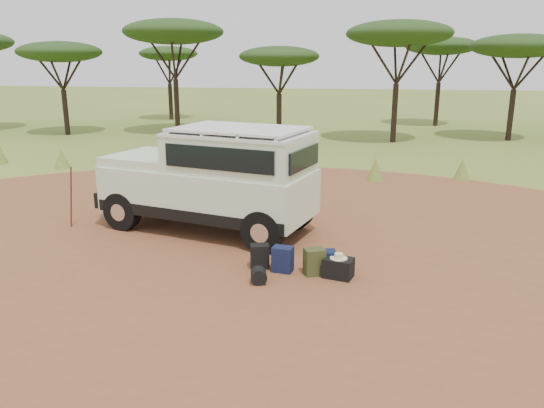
% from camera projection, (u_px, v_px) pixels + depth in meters
% --- Properties ---
extents(ground, '(140.00, 140.00, 0.00)m').
position_uv_depth(ground, '(233.00, 263.00, 11.01)').
color(ground, '#556F27').
rests_on(ground, ground).
extents(dirt_clearing, '(23.00, 23.00, 0.01)m').
position_uv_depth(dirt_clearing, '(233.00, 263.00, 11.00)').
color(dirt_clearing, brown).
rests_on(dirt_clearing, ground).
extents(grass_fringe, '(36.60, 1.60, 0.90)m').
position_uv_depth(grass_fringe, '(294.00, 165.00, 19.12)').
color(grass_fringe, '#556F27').
rests_on(grass_fringe, ground).
extents(acacia_treeline, '(46.70, 13.20, 6.26)m').
position_uv_depth(acacia_treeline, '(335.00, 45.00, 28.42)').
color(acacia_treeline, black).
rests_on(acacia_treeline, ground).
extents(safari_vehicle, '(5.61, 3.33, 2.57)m').
position_uv_depth(safari_vehicle, '(214.00, 181.00, 12.81)').
color(safari_vehicle, silver).
rests_on(safari_vehicle, ground).
extents(walking_staff, '(0.32, 0.23, 1.60)m').
position_uv_depth(walking_staff, '(71.00, 198.00, 13.04)').
color(walking_staff, maroon).
rests_on(walking_staff, ground).
extents(backpack_black, '(0.43, 0.36, 0.50)m').
position_uv_depth(backpack_black, '(260.00, 256.00, 10.66)').
color(backpack_black, black).
rests_on(backpack_black, ground).
extents(backpack_navy, '(0.43, 0.34, 0.52)m').
position_uv_depth(backpack_navy, '(283.00, 259.00, 10.48)').
color(backpack_navy, '#13143B').
rests_on(backpack_navy, ground).
extents(backpack_olive, '(0.47, 0.41, 0.53)m').
position_uv_depth(backpack_olive, '(314.00, 262.00, 10.33)').
color(backpack_olive, '#404620').
rests_on(backpack_olive, ground).
extents(duffel_navy, '(0.44, 0.36, 0.45)m').
position_uv_depth(duffel_navy, '(325.00, 262.00, 10.45)').
color(duffel_navy, '#13143B').
rests_on(duffel_navy, ground).
extents(hard_case, '(0.63, 0.51, 0.39)m').
position_uv_depth(hard_case, '(338.00, 268.00, 10.21)').
color(hard_case, black).
rests_on(hard_case, ground).
extents(stuff_sack, '(0.37, 0.37, 0.30)m').
position_uv_depth(stuff_sack, '(259.00, 276.00, 9.96)').
color(stuff_sack, black).
rests_on(stuff_sack, ground).
extents(safari_hat, '(0.34, 0.34, 0.10)m').
position_uv_depth(safari_hat, '(339.00, 257.00, 10.15)').
color(safari_hat, beige).
rests_on(safari_hat, hard_case).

